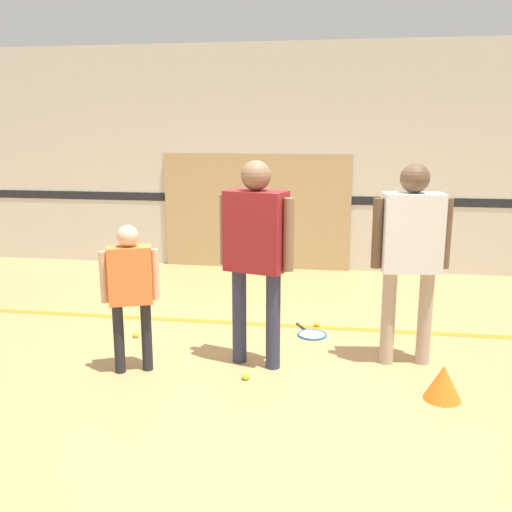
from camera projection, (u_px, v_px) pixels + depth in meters
The scene contains 12 objects.
ground_plane at pixel (259, 361), 5.10m from camera, with size 16.00×16.00×0.00m, color tan.
wall_back at pixel (297, 159), 8.13m from camera, with size 16.00×0.07×3.20m.
wall_panel at pixel (256, 212), 8.33m from camera, with size 2.74×0.05×1.68m.
floor_stripe at pixel (273, 325), 6.02m from camera, with size 14.40×0.10×0.01m.
person_instructor at pixel (256, 242), 4.79m from camera, with size 0.65×0.40×1.78m.
person_student_left at pixel (130, 283), 4.72m from camera, with size 0.45×0.31×1.27m.
person_student_right at pixel (411, 243), 4.82m from camera, with size 0.66×0.33×1.75m.
racket_spare_on_floor at pixel (311, 334), 5.73m from camera, with size 0.41×0.51×0.03m.
tennis_ball_near_instructor at pixel (246, 376), 4.71m from camera, with size 0.07×0.07×0.07m, color #CCE038.
tennis_ball_by_spare_racket at pixel (317, 324), 5.97m from camera, with size 0.07×0.07×0.07m, color #CCE038.
tennis_ball_stray_left at pixel (136, 334), 5.66m from camera, with size 0.07×0.07×0.07m, color #CCE038.
training_cone at pixel (443, 383), 4.35m from camera, with size 0.29×0.29×0.27m.
Camera 1 is at (0.71, -4.72, 2.04)m, focal length 40.00 mm.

